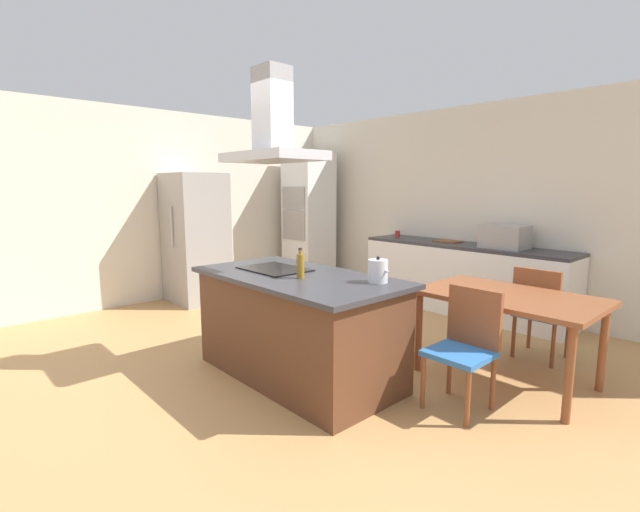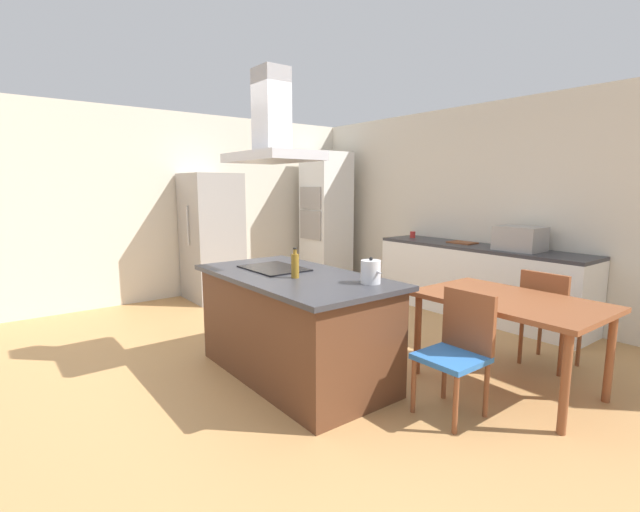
# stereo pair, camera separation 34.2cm
# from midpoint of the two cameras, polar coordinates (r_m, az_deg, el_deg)

# --- Properties ---
(ground) EXTENTS (16.00, 16.00, 0.00)m
(ground) POSITION_cam_midpoint_polar(r_m,az_deg,el_deg) (5.03, 13.28, -10.36)
(ground) COLOR tan
(wall_back) EXTENTS (7.20, 0.10, 2.70)m
(wall_back) POSITION_cam_midpoint_polar(r_m,az_deg,el_deg) (6.22, 24.02, 5.49)
(wall_back) COLOR beige
(wall_back) RESTS_ON ground
(wall_left) EXTENTS (0.10, 8.80, 2.70)m
(wall_left) POSITION_cam_midpoint_polar(r_m,az_deg,el_deg) (7.18, -11.05, 6.44)
(wall_left) COLOR beige
(wall_left) RESTS_ON ground
(kitchen_island) EXTENTS (1.89, 0.98, 0.90)m
(kitchen_island) POSITION_cam_midpoint_polar(r_m,az_deg,el_deg) (3.88, -0.78, -8.86)
(kitchen_island) COLOR #59331E
(kitchen_island) RESTS_ON ground
(cooktop) EXTENTS (0.60, 0.44, 0.01)m
(cooktop) POSITION_cam_midpoint_polar(r_m,az_deg,el_deg) (4.02, -3.51, -1.59)
(cooktop) COLOR black
(cooktop) RESTS_ON kitchen_island
(tea_kettle) EXTENTS (0.20, 0.15, 0.21)m
(tea_kettle) POSITION_cam_midpoint_polar(r_m,az_deg,el_deg) (3.45, 9.36, -2.04)
(tea_kettle) COLOR silver
(tea_kettle) RESTS_ON kitchen_island
(olive_oil_bottle) EXTENTS (0.06, 0.06, 0.25)m
(olive_oil_bottle) POSITION_cam_midpoint_polar(r_m,az_deg,el_deg) (3.60, -0.50, -1.21)
(olive_oil_bottle) COLOR olive
(olive_oil_bottle) RESTS_ON kitchen_island
(back_counter) EXTENTS (2.74, 0.62, 0.90)m
(back_counter) POSITION_cam_midpoint_polar(r_m,az_deg,el_deg) (6.06, 20.96, -2.99)
(back_counter) COLOR white
(back_counter) RESTS_ON ground
(countertop_microwave) EXTENTS (0.50, 0.38, 0.28)m
(countertop_microwave) POSITION_cam_midpoint_polar(r_m,az_deg,el_deg) (5.72, 25.79, 2.02)
(countertop_microwave) COLOR #9E9993
(countertop_microwave) RESTS_ON back_counter
(coffee_mug_red) EXTENTS (0.08, 0.08, 0.09)m
(coffee_mug_red) POSITION_cam_midpoint_polar(r_m,az_deg,el_deg) (6.64, 13.23, 2.68)
(coffee_mug_red) COLOR red
(coffee_mug_red) RESTS_ON back_counter
(cutting_board) EXTENTS (0.34, 0.24, 0.02)m
(cutting_board) POSITION_cam_midpoint_polar(r_m,az_deg,el_deg) (6.18, 19.27, 1.63)
(cutting_board) COLOR brown
(cutting_board) RESTS_ON back_counter
(wall_oven_stack) EXTENTS (0.70, 0.66, 2.20)m
(wall_oven_stack) POSITION_cam_midpoint_polar(r_m,az_deg,el_deg) (7.63, 2.05, 4.86)
(wall_oven_stack) COLOR white
(wall_oven_stack) RESTS_ON ground
(refrigerator) EXTENTS (0.80, 0.73, 1.82)m
(refrigerator) POSITION_cam_midpoint_polar(r_m,az_deg,el_deg) (6.61, -12.26, 2.38)
(refrigerator) COLOR #9E9993
(refrigerator) RESTS_ON ground
(dining_table) EXTENTS (1.40, 0.90, 0.75)m
(dining_table) POSITION_cam_midpoint_polar(r_m,az_deg,el_deg) (3.98, 25.39, -6.09)
(dining_table) COLOR brown
(dining_table) RESTS_ON ground
(chair_facing_back_wall) EXTENTS (0.42, 0.42, 0.89)m
(chair_facing_back_wall) POSITION_cam_midpoint_polar(r_m,az_deg,el_deg) (4.61, 29.06, -6.43)
(chair_facing_back_wall) COLOR #2D6BB7
(chair_facing_back_wall) RESTS_ON ground
(chair_facing_island) EXTENTS (0.42, 0.42, 0.89)m
(chair_facing_island) POSITION_cam_midpoint_polar(r_m,az_deg,el_deg) (3.47, 20.10, -10.66)
(chair_facing_island) COLOR #2D6BB7
(chair_facing_island) RESTS_ON ground
(range_hood) EXTENTS (0.90, 0.55, 0.78)m
(range_hood) POSITION_cam_midpoint_polar(r_m,az_deg,el_deg) (3.98, -3.68, 15.58)
(range_hood) COLOR #ADADB2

